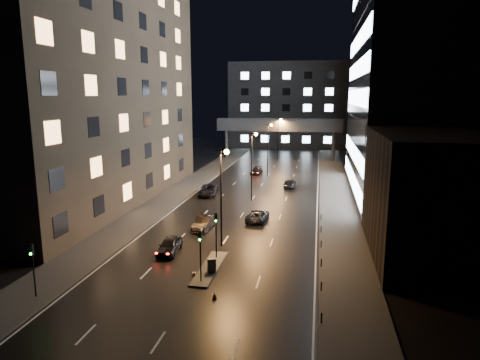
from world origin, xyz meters
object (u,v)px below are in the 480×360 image
at_px(car_away_c, 208,190).
at_px(car_away_d, 257,171).
at_px(car_away_b, 204,223).
at_px(utility_cabinet, 212,265).
at_px(car_toward_b, 290,183).
at_px(car_toward_a, 258,215).
at_px(car_away_a, 170,246).

height_order(car_away_c, car_away_d, car_away_c).
distance_m(car_away_b, utility_cabinet, 12.78).
relative_size(car_away_d, car_toward_b, 0.96).
bearing_deg(car_away_d, utility_cabinet, -81.55).
xyz_separation_m(car_toward_a, car_toward_b, (2.57, 20.84, 0.00)).
bearing_deg(car_toward_b, car_away_d, -56.20).
distance_m(car_away_a, car_toward_b, 34.85).
height_order(car_away_b, car_toward_a, car_away_b).
bearing_deg(car_away_a, car_toward_a, 58.02).
distance_m(car_away_d, car_toward_a, 32.17).
bearing_deg(car_toward_a, utility_cabinet, 88.46).
height_order(car_toward_b, utility_cabinet, car_toward_b).
xyz_separation_m(car_away_c, car_toward_a, (9.60, -12.45, -0.11)).
height_order(car_away_a, car_away_d, car_away_a).
height_order(car_away_b, utility_cabinet, car_away_b).
xyz_separation_m(car_away_b, car_toward_a, (5.66, 4.62, -0.10)).
xyz_separation_m(car_toward_b, utility_cabinet, (-4.24, -37.60, 0.07)).
distance_m(car_away_a, car_away_b, 8.16).
height_order(car_away_c, car_toward_b, car_away_c).
distance_m(car_away_c, car_away_d, 19.97).
xyz_separation_m(car_away_b, car_away_d, (0.90, 36.44, -0.13)).
bearing_deg(car_away_a, car_away_b, 77.49).
height_order(car_away_c, car_toward_a, car_away_c).
bearing_deg(car_toward_b, utility_cabinet, 83.64).
relative_size(car_away_c, car_away_d, 1.26).
bearing_deg(car_toward_b, car_away_a, 74.14).
height_order(car_away_c, utility_cabinet, car_away_c).
distance_m(car_toward_a, car_toward_b, 21.00).
bearing_deg(car_away_b, car_away_a, -97.21).
relative_size(car_away_d, utility_cabinet, 3.72).
relative_size(car_away_d, car_toward_a, 0.92).
xyz_separation_m(car_away_d, utility_cabinet, (3.09, -48.57, 0.10)).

